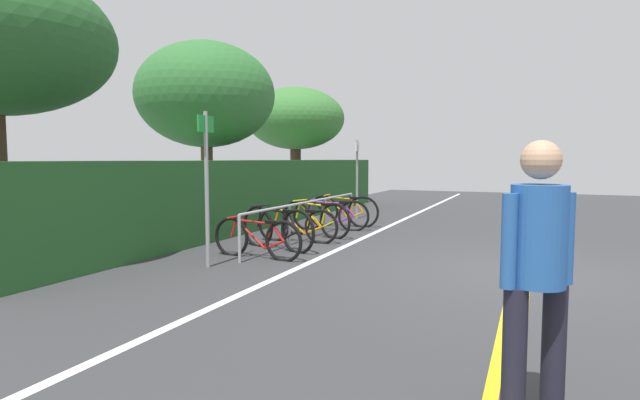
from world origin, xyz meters
name	(u,v)px	position (x,y,z in m)	size (l,w,h in m)	color
ground_plane	(520,275)	(0.00, 0.00, -0.03)	(35.68, 13.37, 0.05)	#353538
centre_line_yellow_inner	(527,273)	(0.00, -0.08, 0.00)	(32.11, 0.10, 0.00)	gold
centre_line_yellow_outer	(514,272)	(0.00, 0.08, 0.00)	(32.11, 0.10, 0.00)	gold
bike_lane_stripe_white	(323,256)	(0.00, 2.99, 0.00)	(32.11, 0.12, 0.00)	white
bike_rack	(308,210)	(1.59, 3.98, 0.58)	(5.14, 0.05, 0.76)	#9EA0A5
bicycle_0	(257,238)	(-0.53, 3.92, 0.32)	(0.46, 1.67, 0.69)	black
bicycle_1	(277,228)	(0.29, 3.99, 0.37)	(0.63, 1.70, 0.79)	black
bicycle_2	(298,225)	(1.14, 4.00, 0.32)	(0.46, 1.65, 0.69)	black
bicycle_3	(315,219)	(1.93, 3.98, 0.36)	(0.54, 1.70, 0.76)	black
bicycle_4	(331,215)	(2.89, 4.01, 0.34)	(0.52, 1.71, 0.72)	black
bicycle_5	(343,211)	(3.59, 3.99, 0.36)	(0.46, 1.72, 0.77)	black
pedestrian	(537,263)	(-4.29, -0.17, 0.98)	(0.35, 0.40, 1.70)	#1E1E2D
sign_post_near	(206,174)	(-1.39, 4.24, 1.36)	(0.36, 0.06, 2.27)	gray
sign_post_far	(357,171)	(5.17, 4.19, 1.26)	(0.36, 0.07, 2.08)	gray
hedge_backdrop	(255,192)	(3.09, 6.08, 0.78)	(14.09, 1.24, 1.55)	#235626
tree_mid	(206,95)	(2.43, 6.99, 3.06)	(3.22, 3.22, 4.29)	brown
tree_far_right	(295,119)	(7.77, 7.26, 2.90)	(3.26, 3.26, 3.95)	#473323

